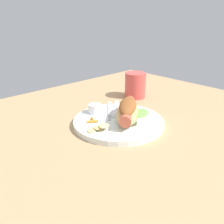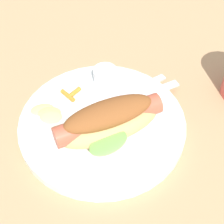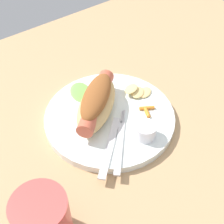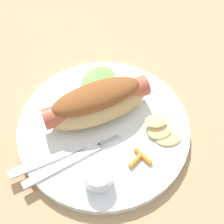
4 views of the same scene
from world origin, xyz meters
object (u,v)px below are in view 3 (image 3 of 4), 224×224
at_px(plate, 110,117).
at_px(chips_pile, 138,91).
at_px(drinking_cup, 43,221).
at_px(knife, 110,146).
at_px(hot_dog, 96,102).
at_px(fork, 120,142).
at_px(carrot_garnish, 147,110).
at_px(sauce_ramekin, 145,131).

bearing_deg(plate, chips_pile, -172.54).
xyz_separation_m(plate, drinking_cup, (0.22, 0.13, 0.04)).
xyz_separation_m(plate, chips_pile, (-0.09, -0.01, 0.02)).
bearing_deg(plate, knife, 52.59).
relative_size(hot_dog, fork, 1.38).
distance_m(fork, knife, 0.02).
distance_m(knife, chips_pile, 0.16).
relative_size(hot_dog, carrot_garnish, 4.87).
relative_size(hot_dog, drinking_cup, 1.74).
bearing_deg(chips_pile, sauce_ramekin, 54.99).
bearing_deg(fork, knife, 125.09).
distance_m(plate, fork, 0.08).
relative_size(sauce_ramekin, knife, 0.28).
xyz_separation_m(fork, knife, (0.02, -0.00, -0.00)).
bearing_deg(drinking_cup, knife, -158.86).
distance_m(plate, carrot_garnish, 0.08).
relative_size(fork, chips_pile, 1.81).
height_order(plate, sauce_ramekin, sauce_ramekin).
height_order(fork, knife, same).
xyz_separation_m(plate, carrot_garnish, (-0.07, 0.04, 0.01)).
xyz_separation_m(hot_dog, drinking_cup, (0.21, 0.16, 0.00)).
height_order(fork, drinking_cup, drinking_cup).
distance_m(plate, chips_pile, 0.09).
relative_size(chips_pile, drinking_cup, 0.69).
bearing_deg(fork, plate, 20.62).
bearing_deg(chips_pile, hot_dog, -5.50).
height_order(plate, carrot_garnish, carrot_garnish).
relative_size(sauce_ramekin, chips_pile, 0.61).
bearing_deg(knife, drinking_cup, 160.40).
height_order(plate, hot_dog, hot_dog).
relative_size(fork, drinking_cup, 1.26).
bearing_deg(knife, sauce_ramekin, -57.35).
xyz_separation_m(fork, carrot_garnish, (-0.10, -0.03, 0.00)).
xyz_separation_m(plate, fork, (0.03, 0.07, 0.01)).
height_order(plate, drinking_cup, drinking_cup).
xyz_separation_m(sauce_ramekin, carrot_garnish, (-0.05, -0.05, -0.01)).
distance_m(fork, chips_pile, 0.14).
height_order(plate, knife, knife).
relative_size(plate, knife, 1.84).
bearing_deg(chips_pile, fork, 34.89).
distance_m(plate, knife, 0.09).
bearing_deg(knife, fork, -49.10).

